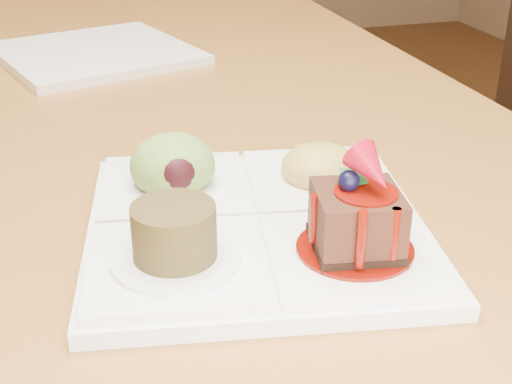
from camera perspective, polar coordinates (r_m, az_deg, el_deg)
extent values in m
cube|color=#966426|center=(0.95, -18.23, 8.10)|extent=(1.00, 1.80, 0.04)
cylinder|color=#966426|center=(1.91, -3.33, 6.31)|extent=(0.06, 0.06, 0.71)
cube|color=black|center=(1.58, 15.09, 3.28)|extent=(0.48, 0.48, 0.04)
cylinder|color=black|center=(1.50, 9.55, -6.77)|extent=(0.03, 0.03, 0.39)
cylinder|color=black|center=(1.86, 17.98, -0.89)|extent=(0.03, 0.03, 0.39)
cylinder|color=black|center=(1.78, 7.86, -0.98)|extent=(0.03, 0.03, 0.39)
cube|color=white|center=(0.51, 0.00, -2.90)|extent=(0.27, 0.27, 0.01)
cube|color=white|center=(0.47, 7.87, -4.94)|extent=(0.13, 0.13, 0.01)
cube|color=white|center=(0.46, -6.41, -5.82)|extent=(0.13, 0.13, 0.01)
cube|color=white|center=(0.56, -6.59, 0.47)|extent=(0.13, 0.13, 0.01)
cube|color=white|center=(0.57, 5.12, 1.05)|extent=(0.13, 0.13, 0.01)
cylinder|color=#590903|center=(0.47, 7.91, -4.49)|extent=(0.08, 0.08, 0.00)
cube|color=black|center=(0.47, 7.92, -4.24)|extent=(0.06, 0.06, 0.01)
cube|color=#34130E|center=(0.46, 8.09, -1.96)|extent=(0.06, 0.06, 0.03)
cylinder|color=#590903|center=(0.45, 8.23, 0.08)|extent=(0.04, 0.04, 0.00)
sphere|color=black|center=(0.45, 7.45, 0.90)|extent=(0.01, 0.01, 0.01)
cone|color=maroon|center=(0.44, 9.30, 1.71)|extent=(0.03, 0.04, 0.03)
cube|color=#134F19|center=(0.46, 8.03, 1.24)|extent=(0.01, 0.02, 0.01)
cube|color=#134F19|center=(0.46, 7.20, 1.24)|extent=(0.01, 0.02, 0.01)
cylinder|color=#590903|center=(0.43, 8.41, -3.75)|extent=(0.01, 0.01, 0.04)
cylinder|color=#590903|center=(0.44, 11.02, -3.31)|extent=(0.01, 0.01, 0.03)
cylinder|color=#590903|center=(0.45, 4.67, -2.11)|extent=(0.01, 0.01, 0.03)
cylinder|color=white|center=(0.45, -6.44, -5.29)|extent=(0.08, 0.08, 0.00)
cylinder|color=#452513|center=(0.44, -6.57, -3.16)|extent=(0.05, 0.05, 0.03)
cylinder|color=#48270F|center=(0.44, -6.64, -1.87)|extent=(0.04, 0.04, 0.00)
ellipsoid|color=olive|center=(0.55, -6.69, 2.12)|extent=(0.07, 0.07, 0.05)
ellipsoid|color=black|center=(0.53, -6.27, 1.37)|extent=(0.03, 0.02, 0.03)
ellipsoid|color=#AA923D|center=(0.57, 5.16, 1.94)|extent=(0.06, 0.06, 0.04)
cube|color=#DF5A10|center=(0.57, 5.98, 2.51)|extent=(0.02, 0.02, 0.01)
cube|color=#3E781A|center=(0.57, 5.18, 2.66)|extent=(0.02, 0.02, 0.01)
cube|color=#DF5A10|center=(0.57, 3.89, 3.09)|extent=(0.02, 0.02, 0.01)
cube|color=#3E781A|center=(0.56, 3.65, 2.25)|extent=(0.02, 0.02, 0.01)
cube|color=#DF5A10|center=(0.55, 4.63, 2.16)|extent=(0.02, 0.02, 0.01)
cube|color=#3E781A|center=(0.55, 5.92, 1.74)|extent=(0.02, 0.02, 0.01)
cube|color=#DF5A10|center=(0.56, 6.72, 2.06)|extent=(0.02, 0.02, 0.02)
cube|color=white|center=(0.98, -12.69, 10.77)|extent=(0.28, 0.28, 0.01)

